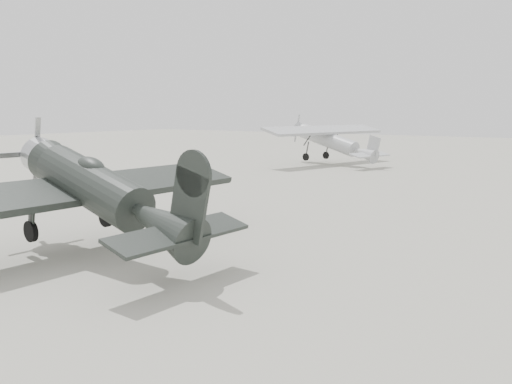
% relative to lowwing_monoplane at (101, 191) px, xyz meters
% --- Properties ---
extents(ground, '(160.00, 160.00, 0.00)m').
position_rel_lowwing_monoplane_xyz_m(ground, '(0.82, 4.35, -2.03)').
color(ground, gray).
rests_on(ground, ground).
extents(lowwing_monoplane, '(8.54, 11.95, 3.84)m').
position_rel_lowwing_monoplane_xyz_m(lowwing_monoplane, '(0.00, 0.00, 0.00)').
color(lowwing_monoplane, black).
rests_on(lowwing_monoplane, ground).
extents(highwing_monoplane, '(9.14, 12.72, 3.62)m').
position_rel_lowwing_monoplane_xyz_m(highwing_monoplane, '(-5.96, 28.79, 0.23)').
color(highwing_monoplane, gray).
rests_on(highwing_monoplane, ground).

